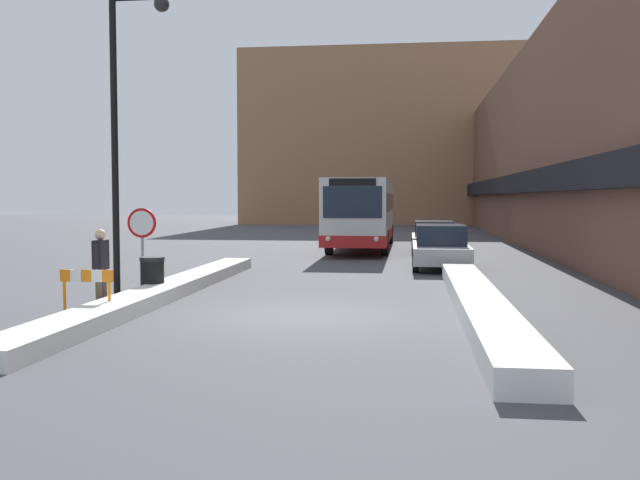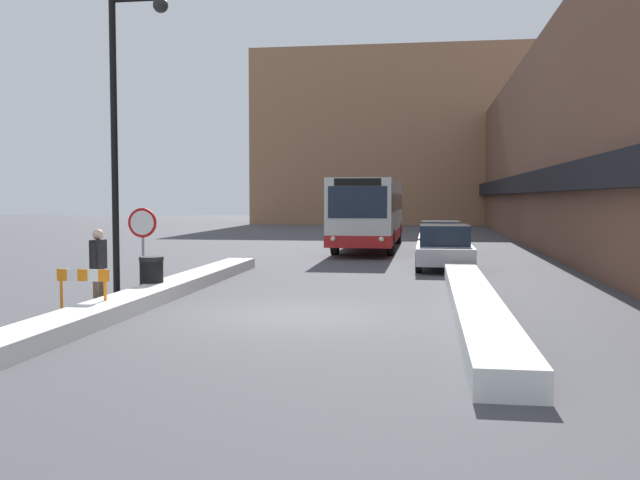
% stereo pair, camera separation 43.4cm
% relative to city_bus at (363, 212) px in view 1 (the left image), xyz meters
% --- Properties ---
extents(ground_plane, '(160.00, 160.00, 0.00)m').
position_rel_city_bus_xyz_m(ground_plane, '(-0.01, -19.01, -1.72)').
color(ground_plane, '#47474C').
extents(building_row_right, '(5.50, 60.00, 9.62)m').
position_rel_city_bus_xyz_m(building_row_right, '(9.96, 4.99, 3.08)').
color(building_row_right, brown).
rests_on(building_row_right, ground_plane).
extents(building_backdrop_far, '(26.00, 8.00, 15.52)m').
position_rel_city_bus_xyz_m(building_backdrop_far, '(-0.01, 32.72, 6.04)').
color(building_backdrop_far, '#996B4C').
rests_on(building_backdrop_far, ground_plane).
extents(snow_bank_left, '(0.90, 14.73, 0.32)m').
position_rel_city_bus_xyz_m(snow_bank_left, '(-3.61, -16.92, -1.56)').
color(snow_bank_left, silver).
rests_on(snow_bank_left, ground_plane).
extents(snow_bank_right, '(0.90, 13.21, 0.41)m').
position_rel_city_bus_xyz_m(snow_bank_right, '(3.59, -18.18, -1.51)').
color(snow_bank_right, silver).
rests_on(snow_bank_right, ground_plane).
extents(city_bus, '(2.59, 12.49, 3.14)m').
position_rel_city_bus_xyz_m(city_bus, '(0.00, 0.00, 0.00)').
color(city_bus, silver).
rests_on(city_bus, ground_plane).
extents(parked_car_front, '(1.86, 4.42, 1.46)m').
position_rel_city_bus_xyz_m(parked_car_front, '(3.19, -9.00, -0.98)').
color(parked_car_front, '#B7B7BC').
rests_on(parked_car_front, ground_plane).
extents(parked_car_middle, '(1.87, 4.61, 1.36)m').
position_rel_city_bus_xyz_m(parked_car_middle, '(3.19, -2.11, -1.03)').
color(parked_car_middle, '#B7B7BC').
rests_on(parked_car_middle, ground_plane).
extents(stop_sign, '(0.76, 0.08, 2.10)m').
position_rel_city_bus_xyz_m(stop_sign, '(-4.63, -15.62, -0.20)').
color(stop_sign, gray).
rests_on(stop_sign, ground_plane).
extents(street_lamp, '(1.46, 0.36, 7.17)m').
position_rel_city_bus_xyz_m(street_lamp, '(-4.55, -16.83, 2.66)').
color(street_lamp, black).
rests_on(street_lamp, ground_plane).
extents(pedestrian, '(0.23, 0.55, 1.70)m').
position_rel_city_bus_xyz_m(pedestrian, '(-4.36, -18.70, -0.70)').
color(pedestrian, brown).
rests_on(pedestrian, ground_plane).
extents(trash_bin, '(0.59, 0.59, 0.95)m').
position_rel_city_bus_xyz_m(trash_bin, '(-3.96, -16.73, -1.24)').
color(trash_bin, black).
rests_on(trash_bin, ground_plane).
extents(construction_barricade, '(1.10, 0.06, 0.94)m').
position_rel_city_bus_xyz_m(construction_barricade, '(-4.20, -19.73, -1.05)').
color(construction_barricade, orange).
rests_on(construction_barricade, ground_plane).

